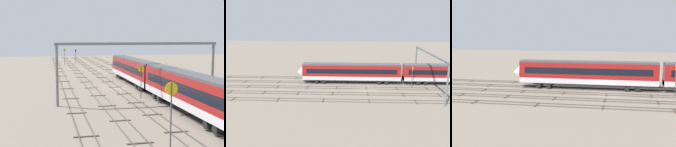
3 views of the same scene
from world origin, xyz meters
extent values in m
plane|color=gray|center=(0.00, 0.00, 0.00)|extent=(190.89, 190.89, 0.00)
cube|color=#59544C|center=(0.00, -9.37, 0.08)|extent=(174.89, 0.07, 0.16)
cube|color=#59544C|center=(0.00, -7.93, 0.08)|extent=(174.89, 0.07, 0.16)
cube|color=#473828|center=(-18.41, -8.65, 0.04)|extent=(0.24, 2.40, 0.08)
cube|color=#473828|center=(-9.20, -8.65, 0.04)|extent=(0.24, 2.40, 0.08)
cube|color=#473828|center=(0.00, -8.65, 0.04)|extent=(0.24, 2.40, 0.08)
cube|color=#473828|center=(9.20, -8.65, 0.04)|extent=(0.24, 2.40, 0.08)
cube|color=#473828|center=(18.41, -8.65, 0.04)|extent=(0.24, 2.40, 0.08)
cube|color=#473828|center=(27.61, -8.65, 0.04)|extent=(0.24, 2.40, 0.08)
cube|color=#473828|center=(36.82, -8.65, 0.04)|extent=(0.24, 2.40, 0.08)
cube|color=#473828|center=(46.02, -8.65, 0.04)|extent=(0.24, 2.40, 0.08)
cube|color=#473828|center=(55.23, -8.65, 0.04)|extent=(0.24, 2.40, 0.08)
cube|color=#473828|center=(64.43, -8.65, 0.04)|extent=(0.24, 2.40, 0.08)
cube|color=#473828|center=(73.64, -8.65, 0.04)|extent=(0.24, 2.40, 0.08)
cube|color=#473828|center=(82.84, -8.65, 0.04)|extent=(0.24, 2.40, 0.08)
cube|color=#59544C|center=(0.00, -5.04, 0.08)|extent=(174.89, 0.07, 0.16)
cube|color=#59544C|center=(0.00, -3.61, 0.08)|extent=(174.89, 0.07, 0.16)
cube|color=#473828|center=(-21.86, -4.33, 0.04)|extent=(0.24, 2.40, 0.08)
cube|color=#473828|center=(-13.12, -4.33, 0.04)|extent=(0.24, 2.40, 0.08)
cube|color=#473828|center=(-4.37, -4.33, 0.04)|extent=(0.24, 2.40, 0.08)
cube|color=#473828|center=(4.37, -4.33, 0.04)|extent=(0.24, 2.40, 0.08)
cube|color=#473828|center=(13.12, -4.33, 0.04)|extent=(0.24, 2.40, 0.08)
cube|color=#473828|center=(21.86, -4.33, 0.04)|extent=(0.24, 2.40, 0.08)
cube|color=#473828|center=(30.61, -4.33, 0.04)|extent=(0.24, 2.40, 0.08)
cube|color=#473828|center=(39.35, -4.33, 0.04)|extent=(0.24, 2.40, 0.08)
cube|color=#473828|center=(48.09, -4.33, 0.04)|extent=(0.24, 2.40, 0.08)
cube|color=#473828|center=(56.84, -4.33, 0.04)|extent=(0.24, 2.40, 0.08)
cube|color=#473828|center=(65.58, -4.33, 0.04)|extent=(0.24, 2.40, 0.08)
cube|color=#473828|center=(74.33, -4.33, 0.04)|extent=(0.24, 2.40, 0.08)
cube|color=#473828|center=(83.07, -4.33, 0.04)|extent=(0.24, 2.40, 0.08)
cube|color=#59544C|center=(0.00, -0.72, 0.08)|extent=(174.89, 0.07, 0.16)
cube|color=#59544C|center=(0.00, 0.72, 0.08)|extent=(174.89, 0.07, 0.16)
cube|color=#473828|center=(-27.98, 0.00, 0.04)|extent=(0.24, 2.40, 0.08)
cube|color=#473828|center=(-20.99, 0.00, 0.04)|extent=(0.24, 2.40, 0.08)
cube|color=#473828|center=(-13.99, 0.00, 0.04)|extent=(0.24, 2.40, 0.08)
cube|color=#473828|center=(-7.00, 0.00, 0.04)|extent=(0.24, 2.40, 0.08)
cube|color=#473828|center=(0.00, 0.00, 0.04)|extent=(0.24, 2.40, 0.08)
cube|color=#473828|center=(7.00, 0.00, 0.04)|extent=(0.24, 2.40, 0.08)
cube|color=#473828|center=(13.99, 0.00, 0.04)|extent=(0.24, 2.40, 0.08)
cube|color=#473828|center=(20.99, 0.00, 0.04)|extent=(0.24, 2.40, 0.08)
cube|color=#473828|center=(27.98, 0.00, 0.04)|extent=(0.24, 2.40, 0.08)
cube|color=#473828|center=(34.98, 0.00, 0.04)|extent=(0.24, 2.40, 0.08)
cube|color=#473828|center=(41.97, 0.00, 0.04)|extent=(0.24, 2.40, 0.08)
cube|color=#473828|center=(48.97, 0.00, 0.04)|extent=(0.24, 2.40, 0.08)
cube|color=#473828|center=(55.96, 0.00, 0.04)|extent=(0.24, 2.40, 0.08)
cube|color=#473828|center=(62.96, 0.00, 0.04)|extent=(0.24, 2.40, 0.08)
cube|color=#473828|center=(69.96, 0.00, 0.04)|extent=(0.24, 2.40, 0.08)
cube|color=#473828|center=(76.95, 0.00, 0.04)|extent=(0.24, 2.40, 0.08)
cube|color=#473828|center=(83.95, 0.00, 0.04)|extent=(0.24, 2.40, 0.08)
cube|color=#59544C|center=(0.00, 3.61, 0.08)|extent=(174.89, 0.07, 0.16)
cube|color=#59544C|center=(0.00, 5.04, 0.08)|extent=(174.89, 0.07, 0.16)
cube|color=#473828|center=(-30.42, 4.33, 0.04)|extent=(0.24, 2.40, 0.08)
cube|color=#473828|center=(-22.81, 4.33, 0.04)|extent=(0.24, 2.40, 0.08)
cube|color=#473828|center=(-15.21, 4.33, 0.04)|extent=(0.24, 2.40, 0.08)
cube|color=#473828|center=(-7.60, 4.33, 0.04)|extent=(0.24, 2.40, 0.08)
cube|color=#473828|center=(0.00, 4.33, 0.04)|extent=(0.24, 2.40, 0.08)
cube|color=#473828|center=(7.60, 4.33, 0.04)|extent=(0.24, 2.40, 0.08)
cube|color=#473828|center=(15.21, 4.33, 0.04)|extent=(0.24, 2.40, 0.08)
cube|color=#473828|center=(22.81, 4.33, 0.04)|extent=(0.24, 2.40, 0.08)
cube|color=#473828|center=(30.42, 4.33, 0.04)|extent=(0.24, 2.40, 0.08)
cube|color=#473828|center=(38.02, 4.33, 0.04)|extent=(0.24, 2.40, 0.08)
cube|color=#473828|center=(45.62, 4.33, 0.04)|extent=(0.24, 2.40, 0.08)
cube|color=#473828|center=(53.23, 4.33, 0.04)|extent=(0.24, 2.40, 0.08)
cube|color=#473828|center=(60.83, 4.33, 0.04)|extent=(0.24, 2.40, 0.08)
cube|color=#473828|center=(68.43, 4.33, 0.04)|extent=(0.24, 2.40, 0.08)
cube|color=#473828|center=(76.04, 4.33, 0.04)|extent=(0.24, 2.40, 0.08)
cube|color=#473828|center=(83.64, 4.33, 0.04)|extent=(0.24, 2.40, 0.08)
cube|color=#59544C|center=(0.00, 7.93, 0.08)|extent=(174.89, 0.07, 0.16)
cube|color=#59544C|center=(0.00, 9.37, 0.08)|extent=(174.89, 0.07, 0.16)
cube|color=#473828|center=(-27.61, 8.65, 0.04)|extent=(0.24, 2.40, 0.08)
cube|color=#473828|center=(-18.41, 8.65, 0.04)|extent=(0.24, 2.40, 0.08)
cube|color=#473828|center=(-9.20, 8.65, 0.04)|extent=(0.24, 2.40, 0.08)
cube|color=#473828|center=(0.00, 8.65, 0.04)|extent=(0.24, 2.40, 0.08)
cube|color=#473828|center=(9.20, 8.65, 0.04)|extent=(0.24, 2.40, 0.08)
cube|color=#473828|center=(18.41, 8.65, 0.04)|extent=(0.24, 2.40, 0.08)
cube|color=#473828|center=(27.61, 8.65, 0.04)|extent=(0.24, 2.40, 0.08)
cube|color=#473828|center=(36.82, 8.65, 0.04)|extent=(0.24, 2.40, 0.08)
cube|color=#473828|center=(46.02, 8.65, 0.04)|extent=(0.24, 2.40, 0.08)
cube|color=#473828|center=(55.23, 8.65, 0.04)|extent=(0.24, 2.40, 0.08)
cube|color=#473828|center=(64.43, 8.65, 0.04)|extent=(0.24, 2.40, 0.08)
cube|color=#473828|center=(73.64, 8.65, 0.04)|extent=(0.24, 2.40, 0.08)
cube|color=#473828|center=(82.84, 8.65, 0.04)|extent=(0.24, 2.40, 0.08)
cube|color=maroon|center=(3.56, -4.33, 2.86)|extent=(24.00, 2.90, 3.60)
cube|color=silver|center=(3.56, -4.33, 1.51)|extent=(24.00, 2.94, 0.90)
cube|color=#4C4C51|center=(3.56, -4.33, 4.81)|extent=(24.00, 2.50, 0.30)
cube|color=black|center=(3.56, -5.79, 3.29)|extent=(22.00, 0.04, 1.10)
cube|color=black|center=(3.56, -2.87, 3.29)|extent=(22.00, 0.04, 1.10)
cylinder|color=black|center=(-5.02, -4.33, 0.61)|extent=(0.90, 2.70, 0.90)
cylinder|color=black|center=(-3.22, -4.33, 0.61)|extent=(0.90, 2.70, 0.90)
cylinder|color=black|center=(10.34, -4.33, 0.61)|extent=(0.90, 2.70, 0.90)
cylinder|color=black|center=(12.14, -4.33, 0.61)|extent=(0.90, 2.70, 0.90)
cube|color=maroon|center=(-21.24, -4.33, 2.86)|extent=(24.00, 2.90, 3.60)
cube|color=silver|center=(-21.24, -4.33, 1.51)|extent=(24.00, 2.94, 0.90)
cube|color=#4C4C51|center=(-21.24, -4.33, 4.81)|extent=(24.00, 2.50, 0.30)
cube|color=black|center=(-21.24, -5.79, 3.29)|extent=(22.00, 0.04, 1.10)
cube|color=black|center=(-21.24, -2.87, 3.29)|extent=(22.00, 0.04, 1.10)
cylinder|color=black|center=(-28.02, -4.33, 0.61)|extent=(0.90, 2.70, 0.90)
cylinder|color=black|center=(-14.46, -4.33, 0.61)|extent=(0.90, 2.70, 0.90)
cylinder|color=black|center=(-12.66, -4.33, 0.61)|extent=(0.90, 2.70, 0.90)
cone|color=silver|center=(16.36, -4.33, 2.68)|extent=(1.60, 3.24, 3.24)
cylinder|color=slate|center=(-14.02, -11.44, 4.03)|extent=(0.36, 0.36, 8.06)
cylinder|color=slate|center=(-14.02, 10.77, 4.03)|extent=(0.36, 0.36, 8.06)
cube|color=slate|center=(-14.02, -0.33, 8.23)|extent=(0.40, 22.81, 0.35)
cylinder|color=#4C4C51|center=(-32.52, 2.42, 2.78)|extent=(0.12, 0.12, 5.56)
cylinder|color=yellow|center=(-32.48, 2.42, 5.09)|extent=(0.05, 1.06, 1.06)
cube|color=black|center=(-32.45, 2.42, 5.09)|extent=(0.02, 0.48, 0.12)
cylinder|color=#4C4C51|center=(47.98, 6.22, 2.63)|extent=(0.12, 0.12, 5.25)
cylinder|color=yellow|center=(48.02, 6.22, 4.89)|extent=(0.05, 0.81, 0.81)
cube|color=black|center=(48.05, 6.22, 4.89)|extent=(0.02, 0.37, 0.12)
cylinder|color=#4C4C51|center=(-10.78, -1.66, 2.43)|extent=(0.12, 0.12, 4.86)
cylinder|color=yellow|center=(-10.74, -1.66, 4.42)|extent=(0.05, 0.98, 0.98)
cube|color=black|center=(-10.71, -1.66, 4.42)|extent=(0.02, 0.44, 0.12)
cylinder|color=#4C4C51|center=(51.30, 2.33, 1.97)|extent=(0.14, 0.14, 3.94)
cube|color=black|center=(51.30, 2.33, 4.39)|extent=(0.20, 0.32, 0.90)
sphere|color=red|center=(51.41, 2.33, 4.58)|extent=(0.20, 0.20, 0.20)
sphere|color=#262626|center=(51.41, 2.33, 4.19)|extent=(0.20, 0.20, 0.20)
cube|color=#597259|center=(-3.74, -11.85, 0.80)|extent=(1.13, 0.85, 1.60)
cube|color=#333333|center=(-3.17, -11.85, 1.04)|extent=(0.02, 0.59, 0.24)
camera|label=1|loc=(-56.17, 12.15, 9.24)|focal=51.44mm
camera|label=2|loc=(4.01, 54.90, 17.20)|focal=39.31mm
camera|label=3|loc=(-2.55, 50.82, 10.67)|focal=51.27mm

